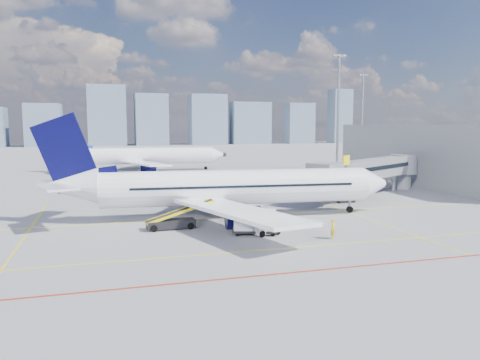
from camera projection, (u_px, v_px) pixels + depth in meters
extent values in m
plane|color=gray|center=(251.00, 233.00, 43.53)|extent=(420.00, 420.00, 0.00)
cube|color=yellow|center=(229.00, 217.00, 51.15)|extent=(60.00, 0.18, 0.01)
cube|color=yellow|center=(273.00, 249.00, 37.81)|extent=(80.00, 0.15, 0.01)
cube|color=yellow|center=(371.00, 220.00, 49.32)|extent=(0.15, 28.00, 0.01)
cube|color=yellow|center=(31.00, 228.00, 45.60)|extent=(0.15, 30.00, 0.01)
cube|color=#9C200E|center=(303.00, 272.00, 32.09)|extent=(90.00, 0.25, 0.01)
cube|color=gray|center=(369.00, 169.00, 64.64)|extent=(20.84, 13.93, 2.60)
cube|color=black|center=(369.00, 168.00, 64.62)|extent=(20.52, 13.82, 0.55)
cube|color=gray|center=(324.00, 175.00, 56.60)|extent=(4.49, 4.56, 3.00)
cube|color=black|center=(346.00, 200.00, 60.41)|extent=(2.20, 1.00, 0.70)
cylinder|color=gray|center=(346.00, 190.00, 60.25)|extent=(0.56, 0.56, 2.70)
cylinder|color=gray|center=(394.00, 178.00, 70.42)|extent=(0.60, 0.60, 3.90)
cylinder|color=gray|center=(404.00, 164.00, 72.92)|extent=(4.00, 4.00, 3.00)
cylinder|color=gray|center=(403.00, 176.00, 73.16)|extent=(2.40, 2.40, 3.90)
cube|color=yellow|center=(346.00, 160.00, 56.98)|extent=(1.26, 0.82, 1.20)
cube|color=gray|center=(430.00, 154.00, 78.83)|extent=(10.00, 42.00, 10.00)
cube|color=black|center=(406.00, 155.00, 77.50)|extent=(0.25, 40.00, 4.50)
cylinder|color=gray|center=(338.00, 113.00, 105.03)|extent=(0.56, 0.56, 25.00)
cube|color=gray|center=(340.00, 56.00, 103.52)|extent=(3.20, 0.40, 0.50)
cube|color=#B1B3B8|center=(335.00, 55.00, 102.95)|extent=(0.60, 0.15, 0.35)
cube|color=#B1B3B8|center=(340.00, 55.00, 103.29)|extent=(0.60, 0.15, 0.35)
cube|color=#B1B3B8|center=(345.00, 56.00, 103.62)|extent=(0.60, 0.15, 0.35)
cylinder|color=gray|center=(362.00, 116.00, 145.89)|extent=(0.56, 0.56, 25.00)
cube|color=gray|center=(364.00, 75.00, 144.39)|extent=(3.20, 0.40, 0.50)
cube|color=#B1B3B8|center=(361.00, 75.00, 143.82)|extent=(0.60, 0.15, 0.35)
cube|color=#B1B3B8|center=(364.00, 75.00, 144.15)|extent=(0.60, 0.15, 0.35)
cube|color=#B1B3B8|center=(367.00, 75.00, 144.48)|extent=(0.60, 0.15, 0.35)
cube|color=slate|center=(44.00, 125.00, 212.75)|extent=(15.28, 15.52, 19.33)
cube|color=slate|center=(107.00, 115.00, 219.92)|extent=(17.52, 8.18, 28.46)
cube|color=slate|center=(151.00, 120.00, 225.87)|extent=(15.34, 13.08, 24.53)
cube|color=slate|center=(207.00, 120.00, 233.56)|extent=(17.82, 12.36, 24.77)
cube|color=slate|center=(250.00, 123.00, 240.03)|extent=(19.92, 9.53, 21.31)
cube|color=slate|center=(299.00, 123.00, 247.54)|extent=(14.31, 9.86, 21.16)
cube|color=slate|center=(340.00, 116.00, 253.74)|extent=(10.61, 9.32, 28.72)
cylinder|color=white|center=(238.00, 187.00, 50.67)|extent=(29.18, 6.45, 3.76)
cone|color=white|center=(376.00, 183.00, 53.71)|extent=(3.81, 4.07, 3.76)
sphere|color=black|center=(387.00, 183.00, 53.96)|extent=(1.16, 1.16, 1.06)
cone|color=white|center=(68.00, 186.00, 47.31)|extent=(6.50, 4.32, 3.76)
cube|color=black|center=(366.00, 179.00, 53.41)|extent=(1.58, 1.58, 0.43)
cube|color=white|center=(214.00, 186.00, 58.99)|extent=(12.19, 16.34, 0.56)
cube|color=white|center=(240.00, 211.00, 42.05)|extent=(9.86, 16.69, 0.56)
cylinder|color=#070738|center=(225.00, 199.00, 56.30)|extent=(3.67, 2.53, 2.22)
cylinder|color=#070738|center=(244.00, 218.00, 45.38)|extent=(3.67, 2.53, 2.22)
cylinder|color=#B1B3B8|center=(240.00, 199.00, 56.64)|extent=(0.55, 2.30, 2.28)
cylinder|color=#B1B3B8|center=(262.00, 217.00, 45.73)|extent=(0.55, 2.30, 2.28)
cube|color=#070738|center=(66.00, 153.00, 46.92)|extent=(6.61, 0.92, 8.23)
cube|color=#070738|center=(91.00, 176.00, 47.62)|extent=(5.45, 0.80, 2.08)
cube|color=white|center=(69.00, 179.00, 50.21)|extent=(5.05, 6.13, 0.21)
cube|color=white|center=(57.00, 187.00, 44.19)|extent=(4.32, 6.01, 0.21)
cylinder|color=gray|center=(350.00, 205.00, 53.40)|extent=(0.30, 0.30, 1.80)
cylinder|color=black|center=(350.00, 209.00, 53.46)|extent=(0.78, 0.35, 0.76)
cylinder|color=gray|center=(225.00, 206.00, 53.23)|extent=(0.35, 0.35, 1.60)
cylinder|color=black|center=(225.00, 209.00, 53.26)|extent=(1.06, 0.74, 1.00)
cylinder|color=gray|center=(233.00, 214.00, 48.34)|extent=(0.35, 0.35, 1.60)
cylinder|color=black|center=(233.00, 217.00, 48.37)|extent=(1.06, 0.74, 1.00)
cube|color=black|center=(239.00, 182.00, 52.54)|extent=(23.65, 2.31, 0.25)
cube|color=black|center=(246.00, 186.00, 48.91)|extent=(23.65, 2.31, 0.25)
cylinder|color=white|center=(150.00, 156.00, 101.21)|extent=(27.17, 5.39, 3.51)
cone|color=white|center=(219.00, 155.00, 104.38)|extent=(3.48, 3.73, 3.51)
sphere|color=black|center=(224.00, 155.00, 104.64)|extent=(1.06, 1.06, 0.99)
cone|color=white|center=(70.00, 154.00, 97.71)|extent=(5.99, 3.90, 3.51)
cube|color=black|center=(214.00, 153.00, 104.08)|extent=(1.44, 1.44, 0.40)
cube|color=white|center=(143.00, 158.00, 108.89)|extent=(11.11, 15.30, 0.52)
cube|color=white|center=(144.00, 163.00, 93.18)|extent=(9.48, 15.55, 0.52)
cylinder|color=#070738|center=(148.00, 163.00, 106.42)|extent=(3.38, 2.29, 2.07)
cylinder|color=#070738|center=(149.00, 167.00, 96.30)|extent=(3.38, 2.29, 2.07)
cylinder|color=#B1B3B8|center=(155.00, 163.00, 106.78)|extent=(0.46, 2.14, 2.12)
cylinder|color=#B1B3B8|center=(157.00, 167.00, 96.66)|extent=(0.46, 2.14, 2.12)
cube|color=navy|center=(70.00, 140.00, 97.34)|extent=(6.17, 0.72, 7.67)
cube|color=navy|center=(81.00, 150.00, 98.05)|extent=(5.08, 0.63, 1.94)
cube|color=white|center=(70.00, 152.00, 100.39)|extent=(4.64, 5.71, 0.20)
cube|color=white|center=(66.00, 154.00, 94.80)|extent=(4.12, 5.62, 0.20)
cylinder|color=black|center=(146.00, 168.00, 103.62)|extent=(1.04, 0.72, 1.00)
cylinder|color=black|center=(146.00, 170.00, 99.08)|extent=(1.04, 0.72, 1.00)
cylinder|color=black|center=(206.00, 168.00, 104.10)|extent=(0.78, 0.33, 0.76)
cube|color=white|center=(266.00, 228.00, 42.76)|extent=(2.69, 1.96, 0.88)
cube|color=white|center=(262.00, 222.00, 42.44)|extent=(1.42, 1.53, 0.66)
cube|color=black|center=(262.00, 219.00, 42.41)|extent=(1.30, 1.44, 0.38)
cylinder|color=black|center=(262.00, 234.00, 41.81)|extent=(0.66, 0.41, 0.61)
cylinder|color=black|center=(254.00, 231.00, 42.82)|extent=(0.66, 0.41, 0.61)
cylinder|color=black|center=(277.00, 231.00, 42.77)|extent=(0.66, 0.41, 0.61)
cylinder|color=black|center=(269.00, 229.00, 43.77)|extent=(0.66, 0.41, 0.61)
cube|color=black|center=(255.00, 230.00, 42.91)|extent=(4.45, 3.00, 0.20)
cube|color=white|center=(244.00, 220.00, 42.82)|extent=(2.20, 2.17, 1.76)
cube|color=white|center=(266.00, 220.00, 42.76)|extent=(2.20, 2.17, 1.76)
cylinder|color=black|center=(237.00, 234.00, 42.19)|extent=(0.40, 0.26, 0.36)
cylinder|color=black|center=(238.00, 230.00, 43.77)|extent=(0.40, 0.26, 0.36)
cylinder|color=black|center=(273.00, 235.00, 42.09)|extent=(0.40, 0.26, 0.36)
cylinder|color=black|center=(272.00, 231.00, 43.67)|extent=(0.40, 0.26, 0.36)
cube|color=black|center=(171.00, 224.00, 45.16)|extent=(4.69, 1.84, 0.77)
cube|color=black|center=(180.00, 212.00, 45.30)|extent=(6.65, 1.37, 2.03)
cube|color=yellow|center=(179.00, 210.00, 45.87)|extent=(6.63, 0.36, 2.12)
cube|color=yellow|center=(181.00, 213.00, 44.73)|extent=(6.63, 0.36, 2.12)
cylinder|color=black|center=(154.00, 228.00, 43.89)|extent=(0.67, 0.29, 0.66)
cylinder|color=black|center=(152.00, 225.00, 45.34)|extent=(0.67, 0.29, 0.66)
cylinder|color=black|center=(191.00, 226.00, 45.01)|extent=(0.67, 0.29, 0.66)
cylinder|color=black|center=(187.00, 223.00, 46.46)|extent=(0.67, 0.29, 0.66)
imported|color=yellow|center=(333.00, 229.00, 41.17)|extent=(0.69, 0.79, 1.83)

